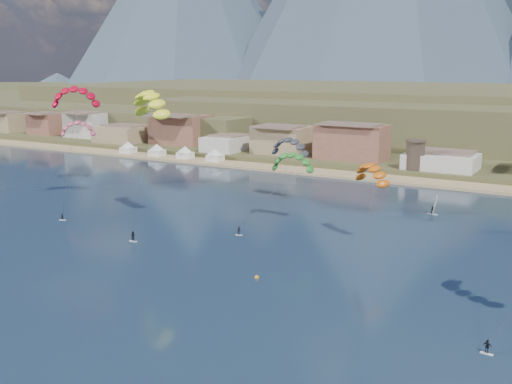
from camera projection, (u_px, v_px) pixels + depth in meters
ground at (135, 310)px, 80.10m from camera, size 2400.00×2400.00×0.00m
beach at (388, 179)px, 169.91m from camera, size 2200.00×12.00×0.90m
town at (287, 137)px, 201.41m from camera, size 400.00×24.00×12.00m
watchtower at (415, 155)px, 172.98m from camera, size 5.82×5.82×8.60m
beach_tents at (170, 148)px, 206.45m from camera, size 43.40×6.40×5.00m
kitesurfer_red at (75, 93)px, 133.96m from camera, size 13.03×17.27×29.02m
kitesurfer_yellow at (151, 100)px, 118.97m from camera, size 13.01×17.99×28.70m
kitesurfer_green at (292, 159)px, 120.15m from camera, size 10.29×15.05×17.80m
distant_kite_pink at (78, 126)px, 161.16m from camera, size 9.68×8.64×18.69m
distant_kite_dark at (290, 144)px, 140.24m from camera, size 10.17×6.44×17.04m
distant_kite_orange at (372, 170)px, 107.60m from camera, size 8.87×7.94×16.37m
windsurfer at (433, 208)px, 130.58m from camera, size 2.40×2.65×4.11m
buoy at (257, 277)px, 91.95m from camera, size 0.69×0.69×0.69m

